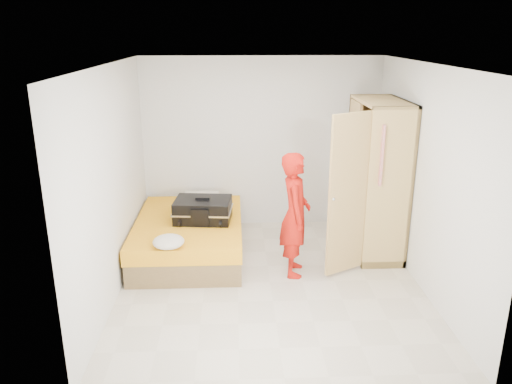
{
  "coord_description": "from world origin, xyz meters",
  "views": [
    {
      "loc": [
        -0.42,
        -5.46,
        2.95
      ],
      "look_at": [
        -0.15,
        0.52,
        1.0
      ],
      "focal_mm": 35.0,
      "sensor_mm": 36.0,
      "label": 1
    }
  ],
  "objects_px": {
    "bed": "(189,236)",
    "wardrobe": "(375,183)",
    "person": "(295,215)",
    "round_cushion": "(169,242)",
    "suitcase": "(203,210)"
  },
  "relations": [
    {
      "from": "wardrobe",
      "to": "round_cushion",
      "type": "distance_m",
      "value": 2.83
    },
    {
      "from": "person",
      "to": "round_cushion",
      "type": "xyz_separation_m",
      "value": [
        -1.53,
        -0.27,
        -0.21
      ]
    },
    {
      "from": "round_cushion",
      "to": "bed",
      "type": "bearing_deg",
      "value": 79.97
    },
    {
      "from": "bed",
      "to": "person",
      "type": "distance_m",
      "value": 1.6
    },
    {
      "from": "round_cushion",
      "to": "person",
      "type": "bearing_deg",
      "value": 10.0
    },
    {
      "from": "person",
      "to": "suitcase",
      "type": "relative_size",
      "value": 1.94
    },
    {
      "from": "bed",
      "to": "person",
      "type": "relative_size",
      "value": 1.29
    },
    {
      "from": "bed",
      "to": "round_cushion",
      "type": "bearing_deg",
      "value": -100.03
    },
    {
      "from": "wardrobe",
      "to": "person",
      "type": "xyz_separation_m",
      "value": [
        -1.13,
        -0.58,
        -0.21
      ]
    },
    {
      "from": "bed",
      "to": "person",
      "type": "height_order",
      "value": "person"
    },
    {
      "from": "bed",
      "to": "round_cushion",
      "type": "xyz_separation_m",
      "value": [
        -0.16,
        -0.9,
        0.32
      ]
    },
    {
      "from": "wardrobe",
      "to": "suitcase",
      "type": "bearing_deg",
      "value": 179.57
    },
    {
      "from": "bed",
      "to": "wardrobe",
      "type": "relative_size",
      "value": 0.96
    },
    {
      "from": "suitcase",
      "to": "round_cushion",
      "type": "relative_size",
      "value": 2.17
    },
    {
      "from": "bed",
      "to": "suitcase",
      "type": "xyz_separation_m",
      "value": [
        0.2,
        -0.03,
        0.39
      ]
    }
  ]
}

